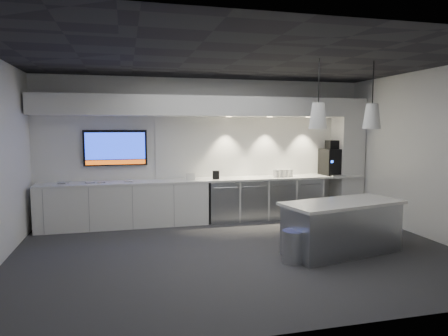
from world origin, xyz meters
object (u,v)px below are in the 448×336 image
object	(u,v)px
wall_tv	(116,148)
island	(342,227)
bin	(294,246)
coffee_machine	(332,161)

from	to	relation	value
wall_tv	island	size ratio (longest dim) A/B	0.61
island	bin	size ratio (longest dim) A/B	4.35
wall_tv	coffee_machine	world-z (taller)	wall_tv
wall_tv	coffee_machine	size ratio (longest dim) A/B	1.61
bin	coffee_machine	xyz separation A→B (m)	(2.15, 2.81, 0.98)
bin	coffee_machine	world-z (taller)	coffee_machine
island	coffee_machine	bearing A→B (deg)	52.59
bin	coffee_machine	distance (m)	3.67
wall_tv	island	world-z (taller)	wall_tv
bin	coffee_machine	bearing A→B (deg)	52.61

